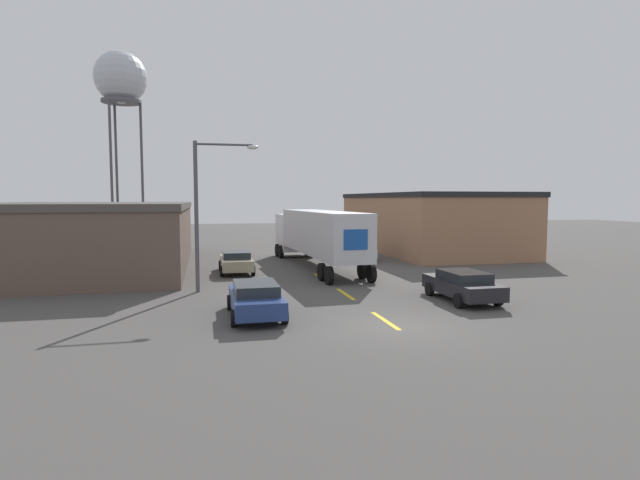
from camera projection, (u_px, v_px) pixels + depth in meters
The scene contains 11 objects.
ground_plane at pixel (394, 326), 18.24m from camera, with size 160.00×160.00×0.00m, color #4C4947.
road_centerline at pixel (346, 294), 24.45m from camera, with size 0.20×13.90×0.01m.
warehouse_left at pixel (86, 235), 33.87m from camera, with size 13.45×21.11×4.41m.
warehouse_right at pixel (427, 222), 45.02m from camera, with size 10.18×19.83×5.19m.
semi_truck at pixel (315, 233), 34.12m from camera, with size 3.58×16.14×3.87m.
parked_car_left_far at pixel (236, 261), 31.52m from camera, with size 2.09×4.58×1.38m.
parked_car_right_far at pixel (356, 250), 38.65m from camera, with size 2.09×4.58×1.38m.
parked_car_left_near at pixel (256, 298), 19.69m from camera, with size 2.09×4.58×1.38m.
parked_car_right_near at pixel (462, 285), 22.81m from camera, with size 2.09×4.58×1.38m.
water_tower at pixel (121, 80), 53.51m from camera, with size 5.50×5.50×20.45m.
street_lamp at pixel (205, 203), 24.78m from camera, with size 3.20×0.32×7.51m.
Camera 1 is at (-6.70, -16.84, 4.64)m, focal length 28.00 mm.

